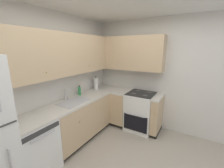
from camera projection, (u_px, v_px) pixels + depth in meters
name	position (u px, v px, depth m)	size (l,w,h in m)	color
wall_back	(47.00, 83.00, 2.67)	(3.63, 0.05, 2.56)	silver
wall_right	(165.00, 76.00, 3.30)	(0.05, 3.50, 2.56)	silver
dishwasher	(33.00, 147.00, 2.22)	(0.60, 0.63, 0.85)	white
lower_cabinets_back	(80.00, 120.00, 3.08)	(1.45, 0.62, 0.85)	tan
countertop_back	(78.00, 100.00, 2.97)	(2.65, 0.60, 0.04)	beige
lower_cabinets_right	(131.00, 110.00, 3.56)	(0.62, 1.14, 0.85)	tan
countertop_right	(132.00, 93.00, 3.45)	(0.60, 1.14, 0.03)	beige
oven_range	(141.00, 111.00, 3.45)	(0.68, 0.62, 1.04)	white
upper_cabinets_back	(64.00, 55.00, 2.68)	(2.33, 0.34, 0.78)	tan
upper_cabinets_right	(128.00, 53.00, 3.45)	(0.32, 1.69, 0.78)	tan
sink	(74.00, 104.00, 2.84)	(0.59, 0.40, 0.10)	#B7B7BC
faucet	(67.00, 94.00, 2.90)	(0.07, 0.16, 0.22)	silver
soap_bottle	(79.00, 91.00, 3.22)	(0.06, 0.06, 0.22)	#338C4C
paper_towel_roll	(96.00, 84.00, 3.69)	(0.11, 0.11, 0.35)	white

